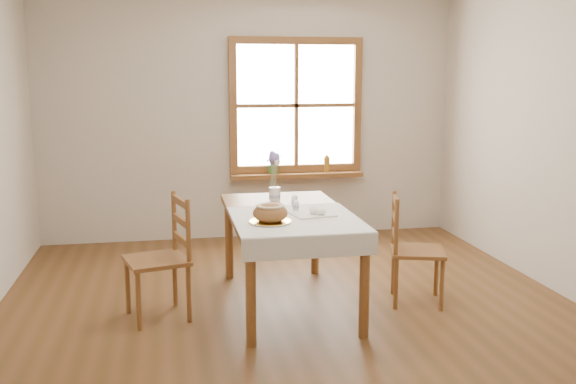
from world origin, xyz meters
name	(u,v)px	position (x,y,z in m)	size (l,w,h in m)	color
ground	(295,318)	(0.00, 0.00, 0.00)	(5.00, 5.00, 0.00)	brown
room_walls	(296,86)	(0.00, 0.00, 1.71)	(4.60, 5.10, 2.65)	beige
window	(296,105)	(0.50, 2.47, 1.45)	(1.46, 0.08, 1.46)	brown
window_sill	(297,175)	(0.50, 2.40, 0.69)	(1.46, 0.20, 0.05)	brown
dining_table	(288,222)	(0.00, 0.30, 0.66)	(0.90, 1.60, 0.75)	brown
table_linen	(296,219)	(0.00, 0.00, 0.76)	(0.91, 0.99, 0.01)	white
chair_left	(156,258)	(-1.00, 0.20, 0.46)	(0.43, 0.45, 0.91)	brown
chair_right	(418,249)	(1.01, 0.15, 0.43)	(0.40, 0.42, 0.87)	brown
bread_plate	(270,222)	(-0.20, -0.11, 0.77)	(0.29, 0.29, 0.02)	silver
bread_loaf	(270,211)	(-0.20, -0.11, 0.84)	(0.25, 0.25, 0.14)	#8F5D33
egg_napkin	(313,214)	(0.14, 0.08, 0.77)	(0.30, 0.25, 0.01)	white
eggs	(313,210)	(0.14, 0.08, 0.80)	(0.23, 0.20, 0.05)	white
salt_shaker	(296,206)	(0.05, 0.23, 0.80)	(0.05, 0.05, 0.09)	silver
pepper_shaker	(295,201)	(0.07, 0.41, 0.81)	(0.05, 0.05, 0.09)	silver
flower_vase	(275,195)	(-0.03, 0.72, 0.80)	(0.10, 0.10, 0.11)	silver
lavender_bouquet	(275,169)	(-0.03, 0.72, 1.01)	(0.17, 0.17, 0.32)	#7360AA
potted_plant	(274,166)	(0.24, 2.40, 0.80)	(0.20, 0.22, 0.17)	#386829
amber_bottle	(327,163)	(0.84, 2.40, 0.81)	(0.07, 0.07, 0.19)	#95621B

